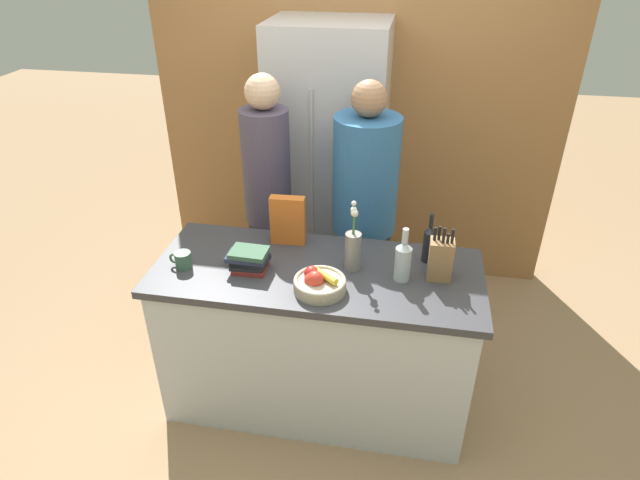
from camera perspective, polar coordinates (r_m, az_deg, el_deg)
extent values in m
plane|color=#A37F5B|center=(3.25, -0.28, -16.23)|extent=(14.00, 14.00, 0.00)
cube|color=silver|center=(2.95, -0.30, -10.62)|extent=(1.58, 0.66, 0.85)
cube|color=#38383D|center=(2.68, -0.33, -3.50)|extent=(1.65, 0.69, 0.04)
cube|color=#9E6B3D|center=(3.87, 3.89, 14.51)|extent=(2.85, 0.12, 2.60)
cube|color=#B7B7BC|center=(3.67, 0.93, 7.74)|extent=(0.74, 0.60, 1.89)
cylinder|color=#B7B7BC|center=(3.35, -0.88, 7.22)|extent=(0.02, 0.02, 1.04)
cylinder|color=tan|center=(2.51, -0.03, -4.86)|extent=(0.25, 0.25, 0.05)
torus|color=tan|center=(2.50, -0.03, -4.36)|extent=(0.25, 0.25, 0.02)
sphere|color=red|center=(2.52, -0.87, -3.58)|extent=(0.07, 0.07, 0.07)
sphere|color=red|center=(2.49, -0.88, -4.32)|extent=(0.07, 0.07, 0.07)
sphere|color=red|center=(2.48, -0.50, -4.19)|extent=(0.08, 0.08, 0.08)
cylinder|color=yellow|center=(2.50, 0.49, -3.82)|extent=(0.14, 0.12, 0.03)
cube|color=olive|center=(2.62, 12.72, -2.04)|extent=(0.11, 0.10, 0.20)
cylinder|color=black|center=(2.56, 12.17, 0.55)|extent=(0.01, 0.01, 0.08)
cylinder|color=black|center=(2.56, 12.61, 0.64)|extent=(0.01, 0.01, 0.08)
cylinder|color=black|center=(2.54, 13.07, 0.38)|extent=(0.01, 0.01, 0.09)
cylinder|color=black|center=(2.55, 13.48, 0.06)|extent=(0.01, 0.01, 0.06)
cylinder|color=black|center=(2.55, 13.96, 0.30)|extent=(0.01, 0.01, 0.08)
cylinder|color=gray|center=(2.64, 3.53, -1.20)|extent=(0.08, 0.08, 0.20)
cylinder|color=#477538|center=(2.56, 3.70, 1.70)|extent=(0.01, 0.01, 0.11)
sphere|color=white|center=(2.53, 3.77, 2.78)|extent=(0.03, 0.03, 0.03)
cylinder|color=#477538|center=(2.56, 3.70, 1.76)|extent=(0.02, 0.01, 0.11)
sphere|color=white|center=(2.54, 3.78, 2.86)|extent=(0.03, 0.03, 0.03)
cylinder|color=#477538|center=(2.56, 3.59, 1.93)|extent=(0.01, 0.01, 0.13)
sphere|color=white|center=(2.53, 3.61, 3.22)|extent=(0.03, 0.03, 0.03)
cylinder|color=#477538|center=(2.54, 3.60, 2.26)|extent=(0.01, 0.01, 0.17)
sphere|color=white|center=(2.50, 3.64, 3.93)|extent=(0.02, 0.02, 0.02)
cylinder|color=#477538|center=(2.55, 3.65, 1.75)|extent=(0.01, 0.01, 0.12)
sphere|color=white|center=(2.53, 3.70, 2.89)|extent=(0.04, 0.04, 0.04)
cube|color=orange|center=(2.83, -3.46, 2.11)|extent=(0.19, 0.07, 0.27)
cylinder|color=#42664C|center=(2.75, -14.39, -2.06)|extent=(0.08, 0.08, 0.08)
torus|color=#42664C|center=(2.77, -15.24, -1.91)|extent=(0.06, 0.01, 0.06)
cube|color=maroon|center=(2.69, -7.43, -2.97)|extent=(0.17, 0.14, 0.02)
cube|color=#232328|center=(2.68, -7.72, -2.61)|extent=(0.17, 0.13, 0.02)
cube|color=#232328|center=(2.68, -7.44, -2.10)|extent=(0.19, 0.14, 0.03)
cube|color=#2D334C|center=(2.66, -7.80, -1.75)|extent=(0.20, 0.12, 0.02)
cube|color=#3D6047|center=(2.65, -7.59, -1.33)|extent=(0.18, 0.14, 0.02)
cylinder|color=#B2BCC1|center=(2.59, 8.81, -2.54)|extent=(0.08, 0.08, 0.17)
cone|color=#B2BCC1|center=(2.53, 8.99, -0.58)|extent=(0.08, 0.08, 0.03)
cylinder|color=#B2BCC1|center=(2.50, 9.09, 0.45)|extent=(0.03, 0.03, 0.07)
cylinder|color=black|center=(2.75, 11.50, -0.69)|extent=(0.06, 0.06, 0.17)
cone|color=black|center=(2.70, 11.72, 1.11)|extent=(0.06, 0.06, 0.03)
cylinder|color=black|center=(2.68, 11.83, 2.06)|extent=(0.02, 0.02, 0.07)
cube|color=#383842|center=(3.51, -5.12, -3.49)|extent=(0.26, 0.23, 0.81)
cylinder|color=#4C4256|center=(3.16, -5.74, 7.79)|extent=(0.28, 0.28, 0.68)
sphere|color=#DBAD89|center=(3.01, -6.18, 15.46)|extent=(0.20, 0.20, 0.20)
cube|color=#383842|center=(3.42, 4.34, -4.57)|extent=(0.33, 0.26, 0.81)
cylinder|color=#2D6093|center=(3.05, 4.88, 6.90)|extent=(0.37, 0.37, 0.68)
sphere|color=#996B4C|center=(2.90, 5.27, 14.79)|extent=(0.20, 0.20, 0.20)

